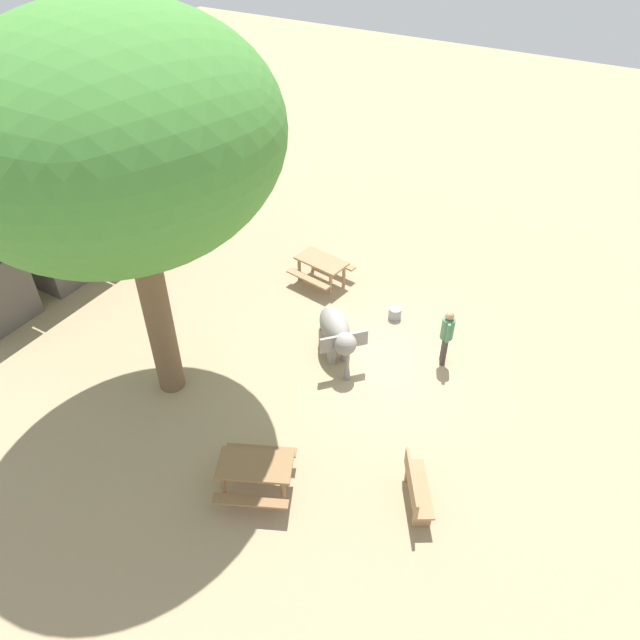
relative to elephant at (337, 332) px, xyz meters
The scene contains 10 objects.
ground_plane 1.25m from the elephant, 71.14° to the right, with size 60.00×60.00×0.00m, color tan.
elephant is the anchor object (origin of this frame).
person_handler 2.73m from the elephant, 64.20° to the right, with size 0.48×0.32×1.62m.
shade_tree_main 6.88m from the elephant, 134.44° to the left, with size 6.50×5.96×8.60m.
wooden_bench 4.65m from the elephant, 131.15° to the right, with size 1.40×1.08×0.88m.
picnic_table_near 3.37m from the elephant, 36.65° to the left, with size 1.69×1.71×0.78m.
picnic_table_far 4.41m from the elephant, behind, with size 1.98×1.99×0.78m.
market_stall_orange 9.05m from the elephant, 95.81° to the left, with size 2.50×2.50×2.52m.
market_stall_blue 9.16m from the elephant, 79.39° to the left, with size 2.50×2.50×2.52m.
feed_bucket 2.40m from the elephant, 16.13° to the right, with size 0.36×0.36×0.32m, color gray.
Camera 1 is at (-10.49, -4.53, 10.54)m, focal length 33.71 mm.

